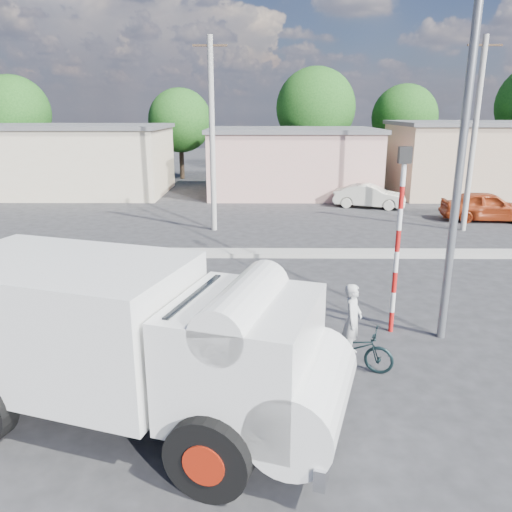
{
  "coord_description": "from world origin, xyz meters",
  "views": [
    {
      "loc": [
        0.07,
        -9.55,
        5.13
      ],
      "look_at": [
        -0.06,
        3.47,
        1.3
      ],
      "focal_mm": 35.0,
      "sensor_mm": 36.0,
      "label": 1
    }
  ],
  "objects_px": {
    "car_cream": "(369,196)",
    "cyclist": "(352,334)",
    "car_red": "(487,206)",
    "streetlight": "(458,118)",
    "truck": "(137,341)",
    "traffic_pole": "(399,226)",
    "bicycle": "(351,347)"
  },
  "relations": [
    {
      "from": "car_cream",
      "to": "cyclist",
      "type": "bearing_deg",
      "value": -175.31
    },
    {
      "from": "cyclist",
      "to": "car_red",
      "type": "height_order",
      "value": "cyclist"
    },
    {
      "from": "cyclist",
      "to": "car_cream",
      "type": "relative_size",
      "value": 0.4
    },
    {
      "from": "car_cream",
      "to": "car_red",
      "type": "distance_m",
      "value": 5.9
    },
    {
      "from": "car_red",
      "to": "streetlight",
      "type": "distance_m",
      "value": 15.06
    },
    {
      "from": "truck",
      "to": "car_red",
      "type": "distance_m",
      "value": 20.66
    },
    {
      "from": "car_red",
      "to": "traffic_pole",
      "type": "height_order",
      "value": "traffic_pole"
    },
    {
      "from": "car_red",
      "to": "bicycle",
      "type": "bearing_deg",
      "value": 152.93
    },
    {
      "from": "traffic_pole",
      "to": "streetlight",
      "type": "distance_m",
      "value": 2.56
    },
    {
      "from": "bicycle",
      "to": "streetlight",
      "type": "height_order",
      "value": "streetlight"
    },
    {
      "from": "truck",
      "to": "bicycle",
      "type": "height_order",
      "value": "truck"
    },
    {
      "from": "car_cream",
      "to": "bicycle",
      "type": "bearing_deg",
      "value": -175.31
    },
    {
      "from": "truck",
      "to": "streetlight",
      "type": "xyz_separation_m",
      "value": [
        6.08,
        3.42,
        3.42
      ]
    },
    {
      "from": "bicycle",
      "to": "car_cream",
      "type": "xyz_separation_m",
      "value": [
        4.03,
        17.6,
        0.16
      ]
    },
    {
      "from": "bicycle",
      "to": "streetlight",
      "type": "xyz_separation_m",
      "value": [
        2.22,
        1.47,
        4.5
      ]
    },
    {
      "from": "car_red",
      "to": "car_cream",
      "type": "bearing_deg",
      "value": 60.71
    },
    {
      "from": "truck",
      "to": "streetlight",
      "type": "bearing_deg",
      "value": 46.45
    },
    {
      "from": "cyclist",
      "to": "streetlight",
      "type": "distance_m",
      "value": 4.97
    },
    {
      "from": "truck",
      "to": "streetlight",
      "type": "relative_size",
      "value": 0.79
    },
    {
      "from": "car_cream",
      "to": "traffic_pole",
      "type": "relative_size",
      "value": 0.87
    },
    {
      "from": "truck",
      "to": "traffic_pole",
      "type": "relative_size",
      "value": 1.64
    },
    {
      "from": "car_red",
      "to": "traffic_pole",
      "type": "xyz_separation_m",
      "value": [
        -7.63,
        -12.51,
        1.89
      ]
    },
    {
      "from": "truck",
      "to": "cyclist",
      "type": "relative_size",
      "value": 4.68
    },
    {
      "from": "truck",
      "to": "car_cream",
      "type": "relative_size",
      "value": 1.88
    },
    {
      "from": "bicycle",
      "to": "traffic_pole",
      "type": "height_order",
      "value": "traffic_pole"
    },
    {
      "from": "truck",
      "to": "car_red",
      "type": "xyz_separation_m",
      "value": [
        12.77,
        16.23,
        -0.83
      ]
    },
    {
      "from": "truck",
      "to": "bicycle",
      "type": "xyz_separation_m",
      "value": [
        3.86,
        1.94,
        -1.08
      ]
    },
    {
      "from": "streetlight",
      "to": "car_red",
      "type": "bearing_deg",
      "value": 62.42
    },
    {
      "from": "car_cream",
      "to": "car_red",
      "type": "relative_size",
      "value": 0.91
    },
    {
      "from": "car_red",
      "to": "streetlight",
      "type": "xyz_separation_m",
      "value": [
        -6.69,
        -12.81,
        4.26
      ]
    },
    {
      "from": "truck",
      "to": "car_red",
      "type": "relative_size",
      "value": 1.72
    },
    {
      "from": "traffic_pole",
      "to": "streetlight",
      "type": "bearing_deg",
      "value": -17.73
    }
  ]
}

